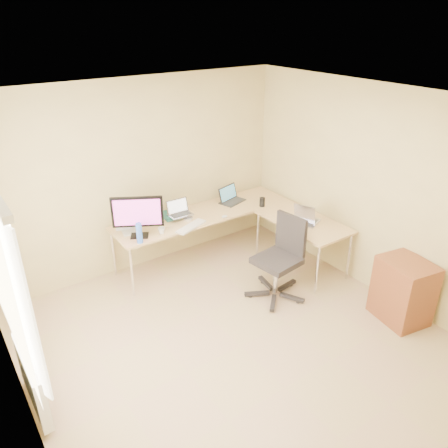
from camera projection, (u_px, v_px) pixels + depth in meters
floor at (240, 346)px, 4.83m from camera, size 4.50×4.50×0.00m
ceiling at (245, 105)px, 3.69m from camera, size 4.50×4.50×0.00m
wall_back at (142, 177)px, 5.92m from camera, size 4.50×0.00×4.50m
wall_left at (11, 321)px, 3.18m from camera, size 0.00×4.50×4.50m
wall_right at (380, 195)px, 5.34m from camera, size 0.00×4.50×4.50m
desk_main at (204, 235)px, 6.41m from camera, size 2.65×0.70×0.73m
desk_return at (301, 244)px, 6.17m from camera, size 0.70×1.30×0.73m
monitor at (138, 217)px, 5.48m from camera, size 0.66×0.49×0.55m
book_stack at (170, 215)px, 6.11m from camera, size 0.24×0.31×0.05m
laptop_center at (180, 208)px, 6.01m from camera, size 0.33×0.25×0.21m
laptop_black at (232, 195)px, 6.54m from camera, size 0.44×0.37×0.24m
keyboard at (191, 227)px, 5.82m from camera, size 0.51×0.31×0.02m
mouse at (225, 216)px, 6.10m from camera, size 0.10×0.09×0.03m
mug at (162, 230)px, 5.65m from camera, size 0.11×0.11×0.08m
cd_stack at (188, 218)px, 6.04m from camera, size 0.14×0.14×0.03m
water_bottle at (139, 233)px, 5.39m from camera, size 0.09×0.09×0.27m
papers at (130, 230)px, 5.75m from camera, size 0.28×0.35×0.01m
white_box at (124, 225)px, 5.80m from camera, size 0.24×0.21×0.07m
desk_fan at (124, 218)px, 5.76m from camera, size 0.26×0.26×0.29m
black_cup at (262, 202)px, 6.42m from camera, size 0.10×0.10×0.13m
laptop_return at (308, 214)px, 5.92m from camera, size 0.45×0.41×0.24m
office_chair at (277, 262)px, 5.48m from camera, size 0.72×0.72×1.07m
cabinet at (403, 292)px, 5.13m from camera, size 0.57×0.66×0.81m
radiator at (32, 380)px, 3.93m from camera, size 0.09×0.80×0.55m
window at (0, 266)px, 3.39m from camera, size 0.10×1.80×1.40m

